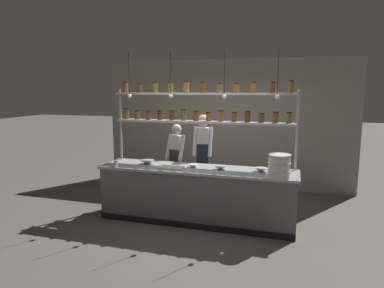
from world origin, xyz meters
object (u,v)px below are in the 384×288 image
object	(u,v)px
spice_shelf_unit	(202,110)
cutting_board	(171,167)
container_stack	(279,166)
prep_bowl_near_right	(147,162)
chef_center	(203,154)
chef_left	(177,159)
prep_bowl_center_front	(193,166)
prep_bowl_center_back	(261,170)
prep_bowl_near_left	(221,168)
serving_cup_front	(116,164)

from	to	relation	value
spice_shelf_unit	cutting_board	bearing A→B (deg)	-131.09
container_stack	prep_bowl_near_right	distance (m)	2.29
chef_center	prep_bowl_near_right	xyz separation A→B (m)	(-0.82, -0.72, -0.07)
chef_left	chef_center	xyz separation A→B (m)	(0.54, -0.03, 0.14)
spice_shelf_unit	cutting_board	xyz separation A→B (m)	(-0.40, -0.45, -0.93)
prep_bowl_center_front	prep_bowl_center_back	bearing A→B (deg)	0.61
chef_center	container_stack	world-z (taller)	chef_center
prep_bowl_near_left	prep_bowl_center_back	world-z (taller)	prep_bowl_center_back
prep_bowl_near_right	serving_cup_front	size ratio (longest dim) A/B	2.38
container_stack	serving_cup_front	size ratio (longest dim) A/B	3.36
prep_bowl_near_left	prep_bowl_center_back	distance (m)	0.65
cutting_board	prep_bowl_center_back	size ratio (longest dim) A/B	1.80
chef_center	prep_bowl_center_back	size ratio (longest dim) A/B	7.94
prep_bowl_near_right	serving_cup_front	bearing A→B (deg)	-139.78
container_stack	cutting_board	xyz separation A→B (m)	(-1.75, 0.16, -0.17)
chef_center	cutting_board	size ratio (longest dim) A/B	4.40
spice_shelf_unit	prep_bowl_near_right	xyz separation A→B (m)	(-0.91, -0.29, -0.91)
prep_bowl_near_right	prep_bowl_center_front	bearing A→B (deg)	-0.31
prep_bowl_near_left	prep_bowl_near_right	xyz separation A→B (m)	(-1.32, 0.03, 0.01)
prep_bowl_center_back	prep_bowl_near_right	world-z (taller)	prep_bowl_near_right
spice_shelf_unit	cutting_board	world-z (taller)	spice_shelf_unit
chef_left	prep_bowl_near_right	xyz separation A→B (m)	(-0.28, -0.75, 0.07)
chef_center	prep_bowl_center_front	world-z (taller)	chef_center
chef_left	chef_center	distance (m)	0.56
chef_left	prep_bowl_center_back	world-z (taller)	chef_left
serving_cup_front	chef_center	bearing A→B (deg)	40.76
cutting_board	chef_left	bearing A→B (deg)	104.08
chef_center	cutting_board	distance (m)	0.94
chef_left	cutting_board	world-z (taller)	chef_left
chef_left	spice_shelf_unit	bearing A→B (deg)	-25.10
cutting_board	container_stack	bearing A→B (deg)	-5.34
prep_bowl_center_front	prep_bowl_center_back	xyz separation A→B (m)	(1.13, 0.01, 0.01)
prep_bowl_near_left	prep_bowl_near_right	bearing A→B (deg)	178.74
serving_cup_front	container_stack	bearing A→B (deg)	0.67
cutting_board	prep_bowl_near_right	size ratio (longest dim) A/B	1.56
spice_shelf_unit	chef_left	world-z (taller)	spice_shelf_unit
container_stack	chef_center	bearing A→B (deg)	144.03
prep_bowl_near_right	chef_center	bearing A→B (deg)	41.03
prep_bowl_center_front	serving_cup_front	world-z (taller)	serving_cup_front
container_stack	serving_cup_front	distance (m)	2.68
prep_bowl_near_left	serving_cup_front	size ratio (longest dim) A/B	1.92
spice_shelf_unit	prep_bowl_center_back	distance (m)	1.43
chef_left	prep_bowl_near_left	distance (m)	1.29
prep_bowl_center_front	prep_bowl_center_back	distance (m)	1.13
container_stack	prep_bowl_near_left	size ratio (longest dim) A/B	1.75
container_stack	prep_bowl_center_back	xyz separation A→B (m)	(-0.29, 0.33, -0.15)
spice_shelf_unit	serving_cup_front	distance (m)	1.73
chef_center	prep_bowl_center_front	xyz separation A→B (m)	(0.02, -0.72, -0.08)
chef_center	container_stack	distance (m)	1.77
container_stack	cutting_board	world-z (taller)	container_stack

